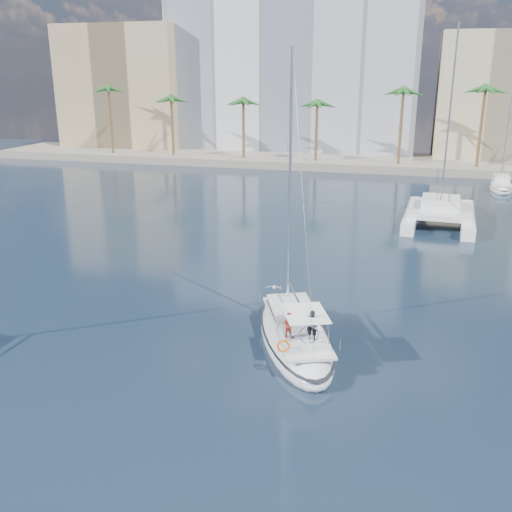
% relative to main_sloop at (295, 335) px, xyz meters
% --- Properties ---
extents(ground, '(160.00, 160.00, 0.00)m').
position_rel_main_sloop_xyz_m(ground, '(-3.47, 2.23, -0.51)').
color(ground, black).
rests_on(ground, ground).
extents(quay, '(120.00, 14.00, 1.20)m').
position_rel_main_sloop_xyz_m(quay, '(-3.47, 63.23, 0.09)').
color(quay, gray).
rests_on(quay, ground).
extents(building_modern, '(42.00, 16.00, 28.00)m').
position_rel_main_sloop_xyz_m(building_modern, '(-15.47, 75.23, 13.49)').
color(building_modern, silver).
rests_on(building_modern, ground).
extents(building_tan_left, '(22.00, 14.00, 22.00)m').
position_rel_main_sloop_xyz_m(building_tan_left, '(-45.47, 71.23, 10.49)').
color(building_tan_left, tan).
rests_on(building_tan_left, ground).
extents(building_beige, '(20.00, 14.00, 20.00)m').
position_rel_main_sloop_xyz_m(building_beige, '(18.53, 72.23, 9.49)').
color(building_beige, beige).
rests_on(building_beige, ground).
extents(palm_left, '(3.60, 3.60, 12.30)m').
position_rel_main_sloop_xyz_m(palm_left, '(-37.47, 59.23, 9.77)').
color(palm_left, brown).
rests_on(palm_left, ground).
extents(palm_centre, '(3.60, 3.60, 12.30)m').
position_rel_main_sloop_xyz_m(palm_centre, '(-3.47, 59.23, 9.77)').
color(palm_centre, brown).
rests_on(palm_centre, ground).
extents(main_sloop, '(7.27, 11.25, 15.97)m').
position_rel_main_sloop_xyz_m(main_sloop, '(0.00, 0.00, 0.00)').
color(main_sloop, white).
rests_on(main_sloop, ground).
extents(catamaran, '(7.11, 13.07, 18.45)m').
position_rel_main_sloop_xyz_m(catamaran, '(8.38, 29.33, 0.66)').
color(catamaran, white).
rests_on(catamaran, ground).
extents(seagull, '(1.05, 0.45, 0.19)m').
position_rel_main_sloop_xyz_m(seagull, '(-2.68, 6.44, 0.10)').
color(seagull, silver).
rests_on(seagull, ground).
extents(moored_yacht_a, '(3.37, 9.52, 11.90)m').
position_rel_main_sloop_xyz_m(moored_yacht_a, '(16.53, 49.23, -0.51)').
color(moored_yacht_a, white).
rests_on(moored_yacht_a, ground).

